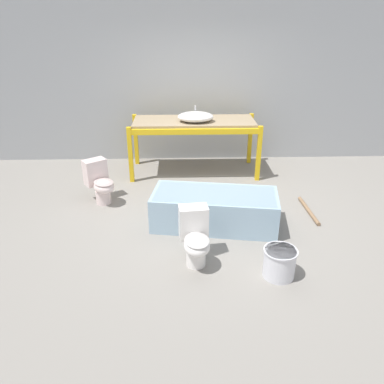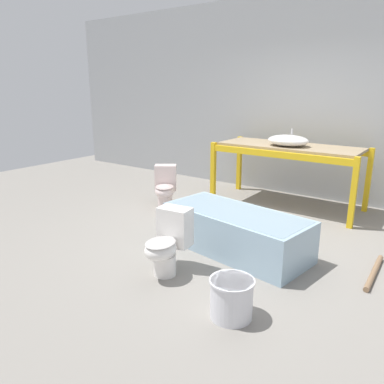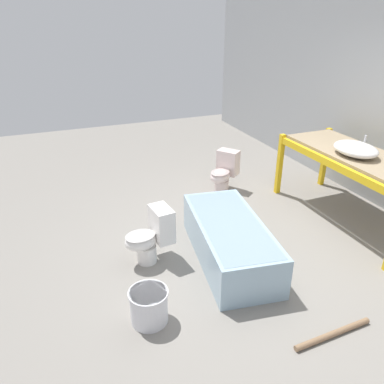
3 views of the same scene
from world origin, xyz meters
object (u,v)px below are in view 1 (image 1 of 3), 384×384
object	(u,v)px
bathtub_main	(215,207)
toilet_near	(100,182)
toilet_far	(195,237)
bucket_white	(279,262)
sink_basin	(196,117)

from	to	relation	value
bathtub_main	toilet_near	bearing A→B (deg)	164.53
toilet_near	toilet_far	size ratio (longest dim) A/B	1.00
bucket_white	bathtub_main	bearing A→B (deg)	118.20
bathtub_main	toilet_far	bearing A→B (deg)	-100.27
sink_basin	bathtub_main	world-z (taller)	sink_basin
toilet_far	bucket_white	bearing A→B (deg)	-24.21
toilet_far	bucket_white	size ratio (longest dim) A/B	1.75
bucket_white	sink_basin	bearing A→B (deg)	104.96
toilet_near	toilet_far	world-z (taller)	same
sink_basin	toilet_near	size ratio (longest dim) A/B	0.95
bathtub_main	toilet_near	world-z (taller)	toilet_near
toilet_far	toilet_near	bearing A→B (deg)	124.26
sink_basin	toilet_far	bearing A→B (deg)	-92.26
toilet_near	bucket_white	world-z (taller)	toilet_near
sink_basin	bathtub_main	bearing A→B (deg)	-84.22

